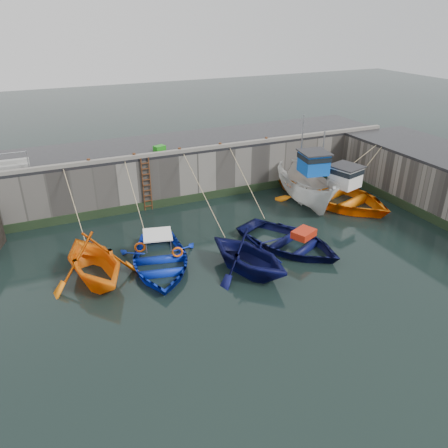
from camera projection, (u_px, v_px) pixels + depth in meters
name	position (u px, v px, depth m)	size (l,w,h in m)	color
ground	(257.00, 289.00, 18.55)	(120.00, 120.00, 0.00)	black
quay_back	(167.00, 168.00, 28.14)	(30.00, 5.00, 3.00)	slate
road_back	(165.00, 144.00, 27.45)	(30.00, 5.00, 0.16)	black
kerb_back	(177.00, 152.00, 25.44)	(30.00, 0.30, 0.20)	slate
algae_back	(180.00, 200.00, 26.61)	(30.00, 0.08, 0.50)	black
algae_right	(422.00, 213.00, 24.87)	(0.08, 15.00, 0.50)	black
ladder	(147.00, 185.00, 25.25)	(0.51, 0.08, 3.20)	#3F1E0F
boat_near_white	(96.00, 279.00, 19.25)	(4.10, 4.75, 2.50)	orange
boat_near_white_rope	(82.00, 236.00, 22.91)	(0.04, 4.70, 3.10)	tan
boat_near_blue	(160.00, 266.00, 20.20)	(3.87, 5.42, 1.12)	#0B26AD
boat_near_blue_rope	(136.00, 227.00, 23.91)	(0.04, 4.81, 3.10)	tan
boat_near_blacktrim	(247.00, 271.00, 19.86)	(3.84, 4.45, 2.35)	#090C3C
boat_near_blacktrim_rope	(203.00, 222.00, 24.39)	(0.04, 6.58, 3.10)	tan
boat_near_navy	(288.00, 247.00, 21.84)	(4.01, 5.62, 1.16)	#090C3A
boat_near_navy_rope	(244.00, 210.00, 25.91)	(0.04, 5.55, 3.10)	tan
boat_far_white	(307.00, 187.00, 26.49)	(3.36, 6.66, 5.46)	silver
boat_far_orange	(335.00, 194.00, 26.79)	(7.26, 8.72, 4.56)	orange
fish_crate	(159.00, 148.00, 25.85)	(0.65, 0.44, 0.31)	#1E8618
railing	(13.00, 164.00, 23.09)	(1.60, 1.05, 1.00)	#A5A8AD
bollard_a	(89.00, 161.00, 23.68)	(0.18, 0.18, 0.28)	#3F1E0F
bollard_b	(134.00, 156.00, 24.59)	(0.18, 0.18, 0.28)	#3F1E0F
bollard_c	(180.00, 150.00, 25.58)	(0.18, 0.18, 0.28)	#3F1E0F
bollard_d	(220.00, 145.00, 26.53)	(0.18, 0.18, 0.28)	#3F1E0F
bollard_e	(266.00, 139.00, 27.70)	(0.18, 0.18, 0.28)	#3F1E0F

